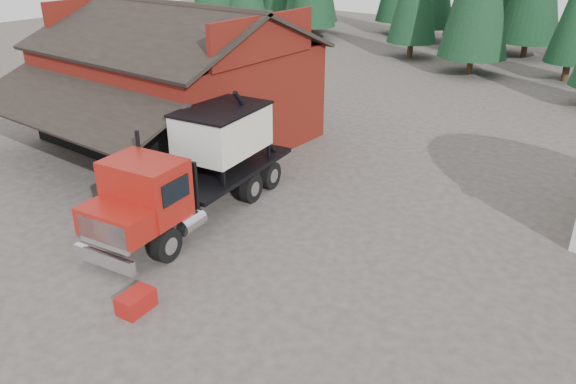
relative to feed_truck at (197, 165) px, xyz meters
The scene contains 5 objects.
ground 5.75m from the feed_truck, 49.07° to the right, with size 120.00×120.00×0.00m, color #453C36.
red_barn 9.54m from the feed_truck, 141.96° to the left, with size 12.80×13.63×7.18m.
conifer_backdrop 38.19m from the feed_truck, 84.74° to the left, with size 76.00×16.00×16.00m, color black, non-canonical shape.
feed_truck is the anchor object (origin of this frame).
equip_box 6.67m from the feed_truck, 61.74° to the right, with size 0.70×1.10×0.60m, color maroon.
Camera 1 is at (11.56, -9.78, 10.42)m, focal length 35.00 mm.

